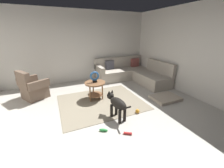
# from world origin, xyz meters

# --- Properties ---
(ground_plane) EXTENTS (6.00, 6.00, 0.10)m
(ground_plane) POSITION_xyz_m (0.00, 0.00, -0.05)
(ground_plane) COLOR #B7B2A8
(wall_back) EXTENTS (6.00, 0.12, 2.70)m
(wall_back) POSITION_xyz_m (0.00, 2.94, 1.35)
(wall_back) COLOR silver
(wall_back) RESTS_ON ground_plane
(wall_right) EXTENTS (0.12, 6.00, 2.70)m
(wall_right) POSITION_xyz_m (2.94, 0.00, 1.35)
(wall_right) COLOR silver
(wall_right) RESTS_ON ground_plane
(area_rug) EXTENTS (2.30, 1.90, 0.01)m
(area_rug) POSITION_xyz_m (0.15, 0.70, 0.01)
(area_rug) COLOR gray
(area_rug) RESTS_ON ground_plane
(sectional_couch) EXTENTS (2.20, 2.25, 0.88)m
(sectional_couch) POSITION_xyz_m (1.99, 2.02, 0.29)
(sectional_couch) COLOR #B2A899
(sectional_couch) RESTS_ON ground_plane
(armchair) EXTENTS (0.92, 0.99, 0.88)m
(armchair) POSITION_xyz_m (-1.63, 1.78, 0.32)
(armchair) COLOR brown
(armchair) RESTS_ON ground_plane
(side_table) EXTENTS (0.60, 0.60, 0.54)m
(side_table) POSITION_xyz_m (0.06, 0.96, 0.42)
(side_table) COLOR brown
(side_table) RESTS_ON ground_plane
(torus_sculpture) EXTENTS (0.28, 0.08, 0.33)m
(torus_sculpture) POSITION_xyz_m (0.06, 0.96, 0.71)
(torus_sculpture) COLOR black
(torus_sculpture) RESTS_ON side_table
(dog_bed_mat) EXTENTS (0.80, 0.60, 0.09)m
(dog_bed_mat) POSITION_xyz_m (1.98, 0.08, 0.04)
(dog_bed_mat) COLOR #B2A38E
(dog_bed_mat) RESTS_ON ground_plane
(dog) EXTENTS (0.32, 0.84, 0.63)m
(dog) POSITION_xyz_m (0.22, -0.19, 0.38)
(dog) COLOR black
(dog) RESTS_ON ground_plane
(dog_toy_ball) EXTENTS (0.11, 0.11, 0.11)m
(dog_toy_ball) POSITION_xyz_m (0.79, -0.21, 0.05)
(dog_toy_ball) COLOR orange
(dog_toy_ball) RESTS_ON ground_plane
(dog_toy_rope) EXTENTS (0.17, 0.13, 0.05)m
(dog_toy_rope) POSITION_xyz_m (0.18, -0.79, 0.03)
(dog_toy_rope) COLOR red
(dog_toy_rope) RESTS_ON ground_plane
(dog_toy_bone) EXTENTS (0.18, 0.15, 0.06)m
(dog_toy_bone) POSITION_xyz_m (-0.23, -0.51, 0.03)
(dog_toy_bone) COLOR green
(dog_toy_bone) RESTS_ON ground_plane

